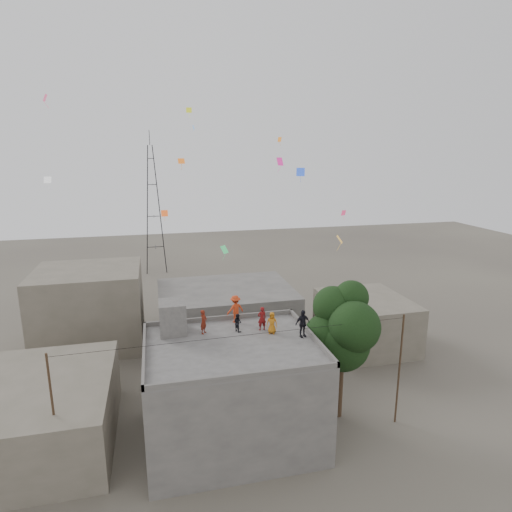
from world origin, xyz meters
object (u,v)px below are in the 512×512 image
at_px(transmission_tower, 153,210).
at_px(person_dark_adult, 303,324).
at_px(stair_head_box, 173,317).
at_px(tree, 344,329).
at_px(person_red_adult, 262,318).

bearing_deg(transmission_tower, person_dark_adult, -78.10).
relative_size(stair_head_box, tree, 0.22).
bearing_deg(tree, transmission_tower, 106.09).
relative_size(stair_head_box, person_dark_adult, 1.18).
height_order(stair_head_box, tree, tree).
distance_m(stair_head_box, person_red_adult, 5.54).
bearing_deg(person_red_adult, tree, 162.45).
distance_m(stair_head_box, tree, 10.80).
height_order(person_red_adult, person_dark_adult, person_dark_adult).
xyz_separation_m(transmission_tower, person_dark_adult, (8.40, -39.86, -2.12)).
distance_m(tree, person_dark_adult, 3.12).
relative_size(person_red_adult, person_dark_adult, 0.90).
xyz_separation_m(stair_head_box, person_dark_adult, (7.60, -2.46, -0.15)).
xyz_separation_m(stair_head_box, person_red_adult, (5.46, -0.89, -0.23)).
distance_m(stair_head_box, person_dark_adult, 7.99).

